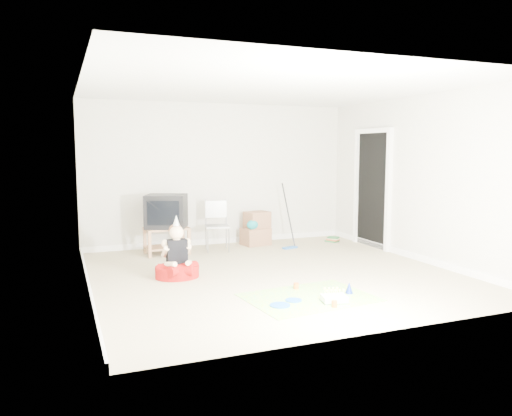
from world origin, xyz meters
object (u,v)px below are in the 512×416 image
object	(u,v)px
folding_chair	(217,226)
seated_woman	(177,264)
birthday_cake	(334,299)
cardboard_boxes	(256,229)
tv_stand	(167,238)
crt_tv	(166,211)

from	to	relation	value
folding_chair	seated_woman	distance (m)	1.91
birthday_cake	cardboard_boxes	bearing A→B (deg)	82.73
tv_stand	folding_chair	distance (m)	0.89
tv_stand	birthday_cake	bearing A→B (deg)	-69.87
tv_stand	cardboard_boxes	distance (m)	1.72
crt_tv	folding_chair	world-z (taller)	crt_tv
folding_chair	seated_woman	xyz separation A→B (m)	(-1.06, -1.57, -0.24)
cardboard_boxes	crt_tv	bearing A→B (deg)	-172.36
tv_stand	cardboard_boxes	xyz separation A→B (m)	(1.71, 0.23, 0.03)
tv_stand	cardboard_boxes	bearing A→B (deg)	7.64
crt_tv	seated_woman	distance (m)	1.71
crt_tv	birthday_cake	distance (m)	3.68
seated_woman	birthday_cake	world-z (taller)	seated_woman
tv_stand	birthday_cake	world-z (taller)	tv_stand
tv_stand	crt_tv	size ratio (longest dim) A/B	1.14
tv_stand	seated_woman	size ratio (longest dim) A/B	0.85
tv_stand	folding_chair	xyz separation A→B (m)	(0.88, -0.04, 0.16)
tv_stand	seated_woman	bearing A→B (deg)	-96.55
crt_tv	folding_chair	xyz separation A→B (m)	(0.88, -0.04, -0.30)
birthday_cake	seated_woman	bearing A→B (deg)	128.63
seated_woman	crt_tv	bearing A→B (deg)	83.45
seated_woman	birthday_cake	xyz separation A→B (m)	(1.43, -1.79, -0.15)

